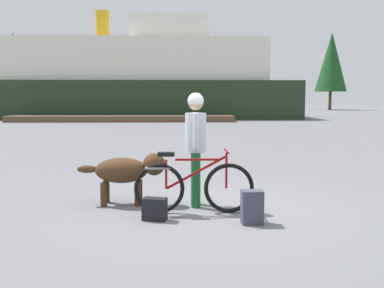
% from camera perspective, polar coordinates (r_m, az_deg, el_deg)
% --- Properties ---
extents(ground_plane, '(160.00, 160.00, 0.00)m').
position_cam_1_polar(ground_plane, '(6.66, 2.75, -8.46)').
color(ground_plane, slate).
extents(bicycle, '(1.74, 0.44, 0.92)m').
position_cam_1_polar(bicycle, '(6.35, 0.17, -5.54)').
color(bicycle, black).
rests_on(bicycle, ground_plane).
extents(person_cyclist, '(0.32, 0.53, 1.74)m').
position_cam_1_polar(person_cyclist, '(6.69, 0.48, 0.78)').
color(person_cyclist, '#19592D').
rests_on(person_cyclist, ground_plane).
extents(dog, '(1.37, 0.46, 0.81)m').
position_cam_1_polar(dog, '(6.92, -8.41, -3.44)').
color(dog, '#472D19').
rests_on(dog, ground_plane).
extents(backpack, '(0.29, 0.21, 0.45)m').
position_cam_1_polar(backpack, '(5.93, 7.81, -8.13)').
color(backpack, '#3F3F4C').
rests_on(backpack, ground_plane).
extents(handbag_pannier, '(0.35, 0.25, 0.31)m').
position_cam_1_polar(handbag_pannier, '(6.07, -4.87, -8.43)').
color(handbag_pannier, black).
rests_on(handbag_pannier, ground_plane).
extents(dock_pier, '(15.16, 2.42, 0.40)m').
position_cam_1_polar(dock_pier, '(30.27, -9.11, 3.29)').
color(dock_pier, brown).
rests_on(dock_pier, ground_plane).
extents(ferry_boat, '(24.60, 8.78, 8.47)m').
position_cam_1_polar(ferry_boat, '(36.16, -6.60, 8.15)').
color(ferry_boat, '#1E331E').
rests_on(ferry_boat, ground_plane).
extents(sailboat_moored, '(7.38, 2.07, 7.39)m').
position_cam_1_polar(sailboat_moored, '(38.38, -5.58, 4.37)').
color(sailboat_moored, silver).
rests_on(sailboat_moored, ground_plane).
extents(pine_tree_far_left, '(2.87, 2.87, 9.62)m').
position_cam_1_polar(pine_tree_far_left, '(59.35, -22.12, 10.31)').
color(pine_tree_far_left, '#4C331E').
rests_on(pine_tree_far_left, ground_plane).
extents(pine_tree_center, '(3.36, 3.36, 8.83)m').
position_cam_1_polar(pine_tree_center, '(57.22, 1.26, 10.05)').
color(pine_tree_center, '#4C331E').
rests_on(pine_tree_center, ground_plane).
extents(pine_tree_far_right, '(4.00, 4.00, 9.78)m').
position_cam_1_polar(pine_tree_far_right, '(59.35, 17.65, 10.11)').
color(pine_tree_far_right, '#4C331E').
rests_on(pine_tree_far_right, ground_plane).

